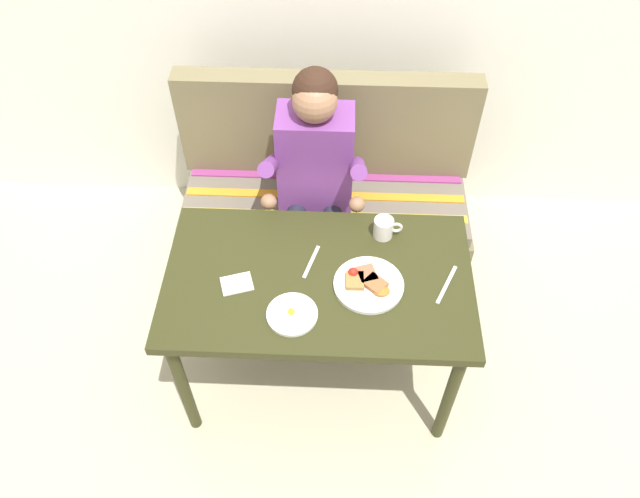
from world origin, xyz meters
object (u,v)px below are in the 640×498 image
(plate_eggs, at_px, (292,314))
(knife, at_px, (447,285))
(napkin, at_px, (237,284))
(couch, at_px, (325,208))
(person, at_px, (315,171))
(plate_breakfast, at_px, (368,284))
(coffee_mug, at_px, (384,227))
(table, at_px, (318,289))
(fork, at_px, (311,262))

(plate_eggs, xyz_separation_m, knife, (0.58, 0.16, -0.01))
(plate_eggs, xyz_separation_m, napkin, (-0.22, 0.13, -0.01))
(couch, height_order, napkin, couch)
(person, height_order, plate_breakfast, person)
(couch, bearing_deg, napkin, -110.91)
(person, height_order, coffee_mug, person)
(napkin, relative_size, knife, 0.59)
(coffee_mug, distance_m, knife, 0.34)
(coffee_mug, bearing_deg, plate_breakfast, -104.11)
(table, relative_size, couch, 0.83)
(plate_breakfast, bearing_deg, napkin, -178.35)
(coffee_mug, height_order, fork, coffee_mug)
(plate_breakfast, relative_size, fork, 1.59)
(person, distance_m, napkin, 0.69)
(person, relative_size, plate_breakfast, 4.50)
(plate_breakfast, distance_m, knife, 0.30)
(table, height_order, fork, fork)
(table, bearing_deg, plate_eggs, -115.73)
(plate_eggs, distance_m, knife, 0.60)
(couch, bearing_deg, plate_eggs, -95.34)
(plate_breakfast, height_order, coffee_mug, coffee_mug)
(plate_eggs, distance_m, coffee_mug, 0.54)
(plate_eggs, bearing_deg, person, 86.55)
(plate_breakfast, distance_m, coffee_mug, 0.27)
(fork, bearing_deg, plate_eggs, -85.88)
(couch, xyz_separation_m, knife, (0.49, -0.78, 0.40))
(napkin, bearing_deg, couch, 69.09)
(coffee_mug, height_order, napkin, coffee_mug)
(couch, height_order, coffee_mug, couch)
(coffee_mug, bearing_deg, person, 129.52)
(couch, xyz_separation_m, coffee_mug, (0.26, -0.54, 0.45))
(fork, bearing_deg, person, 108.00)
(knife, bearing_deg, person, 156.96)
(table, distance_m, couch, 0.83)
(coffee_mug, bearing_deg, fork, -151.59)
(couch, relative_size, plate_breakfast, 5.34)
(fork, height_order, knife, same)
(knife, bearing_deg, couch, 147.83)
(plate_eggs, xyz_separation_m, coffee_mug, (0.35, 0.41, 0.04))
(fork, distance_m, knife, 0.53)
(table, bearing_deg, knife, -2.23)
(napkin, bearing_deg, plate_breakfast, 1.65)
(table, height_order, person, person)
(plate_breakfast, xyz_separation_m, napkin, (-0.50, -0.01, -0.01))
(person, bearing_deg, couch, 76.47)
(person, bearing_deg, knife, -48.69)
(couch, xyz_separation_m, plate_eggs, (-0.09, -0.95, 0.41))
(table, relative_size, knife, 6.00)
(couch, relative_size, plate_eggs, 7.57)
(table, bearing_deg, coffee_mug, 41.56)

